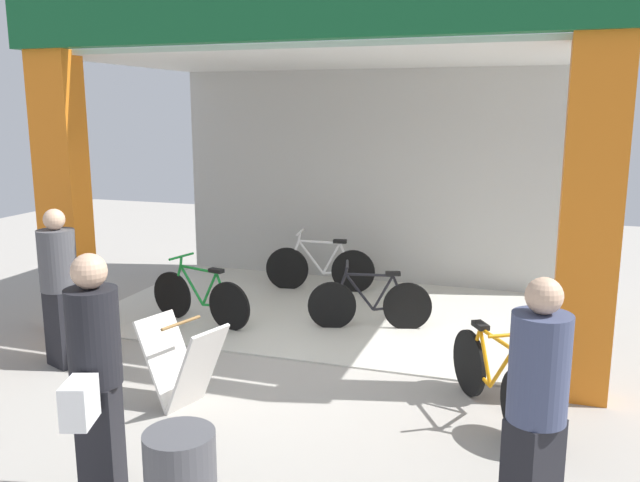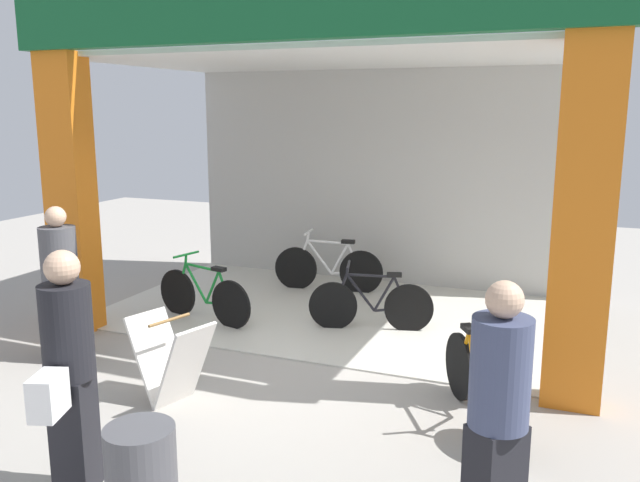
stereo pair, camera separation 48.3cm
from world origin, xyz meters
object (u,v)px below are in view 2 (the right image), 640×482
at_px(bicycle_inside_0, 204,296).
at_px(pedestrian_3, 61,281).
at_px(bicycle_inside_1, 329,268).
at_px(bicycle_parked_0, 479,383).
at_px(bicycle_inside_2, 371,304).
at_px(pedestrian_2, 69,372).
at_px(pedestrian_1, 498,416).
at_px(sandwich_board_sign, 171,361).

bearing_deg(bicycle_inside_0, pedestrian_3, -113.58).
bearing_deg(bicycle_inside_1, bicycle_parked_0, -51.32).
xyz_separation_m(bicycle_inside_2, pedestrian_2, (-0.87, -4.10, 0.58)).
xyz_separation_m(bicycle_parked_0, pedestrian_1, (0.34, -1.70, 0.54)).
relative_size(bicycle_inside_0, bicycle_inside_1, 0.94).
xyz_separation_m(sandwich_board_sign, pedestrian_3, (-1.70, 0.48, 0.47)).
xyz_separation_m(bicycle_inside_1, sandwich_board_sign, (0.03, -4.05, 0.04)).
height_order(bicycle_inside_2, bicycle_parked_0, bicycle_parked_0).
height_order(bicycle_parked_0, pedestrian_2, pedestrian_2).
height_order(bicycle_inside_1, pedestrian_3, pedestrian_3).
xyz_separation_m(bicycle_inside_2, sandwich_board_sign, (-1.09, -2.60, 0.07)).
distance_m(bicycle_inside_0, sandwich_board_sign, 2.35).
distance_m(bicycle_inside_2, pedestrian_3, 3.55).
relative_size(bicycle_inside_1, pedestrian_2, 0.92).
distance_m(bicycle_inside_1, bicycle_parked_0, 4.34).
xyz_separation_m(bicycle_inside_1, pedestrian_1, (3.05, -5.09, 0.53)).
bearing_deg(bicycle_parked_0, bicycle_inside_2, 129.42).
relative_size(bicycle_inside_1, bicycle_inside_2, 1.10).
xyz_separation_m(pedestrian_1, pedestrian_3, (-4.73, 1.51, -0.02)).
height_order(bicycle_inside_2, pedestrian_3, pedestrian_3).
bearing_deg(bicycle_inside_1, pedestrian_2, -87.38).
bearing_deg(pedestrian_3, bicycle_inside_1, 64.86).
distance_m(bicycle_inside_2, sandwich_board_sign, 2.82).
bearing_deg(bicycle_parked_0, bicycle_inside_0, 158.18).
relative_size(bicycle_inside_0, pedestrian_3, 0.91).
bearing_deg(pedestrian_3, pedestrian_2, -45.77).
xyz_separation_m(bicycle_inside_0, bicycle_parked_0, (3.67, -1.47, 0.01)).
height_order(bicycle_inside_2, pedestrian_2, pedestrian_2).
bearing_deg(pedestrian_3, pedestrian_1, -17.77).
bearing_deg(bicycle_parked_0, bicycle_inside_1, 128.68).
distance_m(bicycle_inside_0, bicycle_parked_0, 3.95).
height_order(pedestrian_1, pedestrian_2, pedestrian_2).
distance_m(bicycle_inside_1, sandwich_board_sign, 4.05).
xyz_separation_m(bicycle_parked_0, sandwich_board_sign, (-2.68, -0.67, 0.05)).
xyz_separation_m(bicycle_inside_0, pedestrian_1, (4.00, -3.17, 0.55)).
bearing_deg(pedestrian_2, pedestrian_1, 9.50).
relative_size(sandwich_board_sign, pedestrian_3, 0.52).
xyz_separation_m(bicycle_inside_1, bicycle_parked_0, (2.71, -3.39, -0.01)).
relative_size(bicycle_inside_2, pedestrian_1, 0.86).
bearing_deg(bicycle_inside_1, bicycle_inside_2, -52.32).
relative_size(pedestrian_1, pedestrian_3, 1.03).
bearing_deg(bicycle_inside_0, bicycle_inside_2, 12.64).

